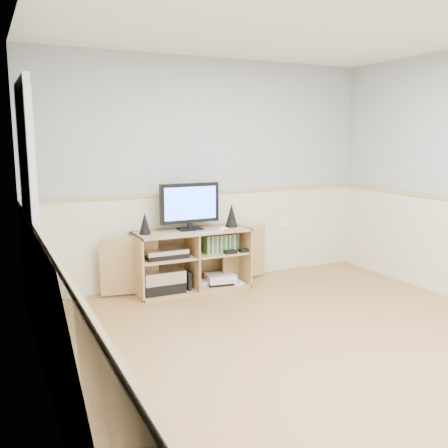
{
  "coord_description": "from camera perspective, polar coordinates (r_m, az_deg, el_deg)",
  "views": [
    {
      "loc": [
        -2.29,
        -2.9,
        1.64
      ],
      "look_at": [
        -0.3,
        1.2,
        0.85
      ],
      "focal_mm": 40.0,
      "sensor_mm": 36.0,
      "label": 1
    }
  ],
  "objects": [
    {
      "name": "room",
      "position": [
        3.78,
        10.51,
        3.28
      ],
      "size": [
        4.04,
        4.54,
        2.54
      ],
      "color": "tan",
      "rests_on": "ground"
    },
    {
      "name": "media_cabinet",
      "position": [
        5.48,
        -3.89,
        -3.93
      ],
      "size": [
        1.95,
        0.47,
        0.65
      ],
      "color": "tan",
      "rests_on": "floor"
    },
    {
      "name": "monitor",
      "position": [
        5.36,
        -3.94,
        2.23
      ],
      "size": [
        0.67,
        0.18,
        0.51
      ],
      "color": "black",
      "rests_on": "media_cabinet"
    },
    {
      "name": "speaker_left",
      "position": [
        5.2,
        -9.04,
        0.04
      ],
      "size": [
        0.12,
        0.12,
        0.22
      ],
      "primitive_type": "cone",
      "color": "black",
      "rests_on": "media_cabinet"
    },
    {
      "name": "speaker_right",
      "position": [
        5.56,
        0.87,
        0.99
      ],
      "size": [
        0.14,
        0.14,
        0.26
      ],
      "primitive_type": "cone",
      "color": "black",
      "rests_on": "media_cabinet"
    },
    {
      "name": "keyboard",
      "position": [
        5.3,
        -1.6,
        -0.81
      ],
      "size": [
        0.3,
        0.17,
        0.01
      ],
      "primitive_type": "cube",
      "rotation": [
        0.0,
        0.0,
        -0.22
      ],
      "color": "silver",
      "rests_on": "media_cabinet"
    },
    {
      "name": "mouse",
      "position": [
        5.36,
        -0.05,
        -0.55
      ],
      "size": [
        0.11,
        0.08,
        0.04
      ],
      "primitive_type": "ellipsoid",
      "rotation": [
        0.0,
        0.0,
        -0.23
      ],
      "color": "white",
      "rests_on": "media_cabinet"
    },
    {
      "name": "av_components",
      "position": [
        5.35,
        -7.0,
        -5.59
      ],
      "size": [
        0.52,
        0.33,
        0.47
      ],
      "color": "black",
      "rests_on": "media_cabinet"
    },
    {
      "name": "game_consoles",
      "position": [
        5.61,
        -0.55,
        -6.34
      ],
      "size": [
        0.46,
        0.3,
        0.11
      ],
      "color": "white",
      "rests_on": "media_cabinet"
    },
    {
      "name": "game_cases",
      "position": [
        5.51,
        -0.42,
        -2.2
      ],
      "size": [
        0.38,
        0.14,
        0.19
      ],
      "primitive_type": "cube",
      "color": "#3F8C3F",
      "rests_on": "media_cabinet"
    },
    {
      "name": "wall_outlet",
      "position": [
        6.18,
        6.72,
        0.15
      ],
      "size": [
        0.12,
        0.03,
        0.12
      ],
      "primitive_type": "cube",
      "color": "white",
      "rests_on": "wall_back"
    }
  ]
}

